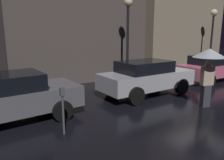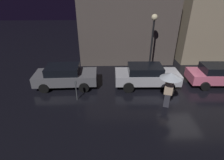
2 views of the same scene
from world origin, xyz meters
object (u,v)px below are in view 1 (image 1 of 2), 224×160
parked_car_grey (10,97)px  parked_car_pink (211,68)px  parking_meter (63,106)px  street_lamp_far (213,25)px  parked_car_silver (146,77)px  street_lamp_near (128,23)px  pedestrian_with_umbrella (209,60)px

parked_car_grey → parked_car_pink: parked_car_grey is taller
parked_car_pink → parking_meter: size_ratio=3.22×
parked_car_pink → street_lamp_far: street_lamp_far is taller
parked_car_silver → street_lamp_near: (0.74, 2.32, 2.45)m
street_lamp_near → street_lamp_far: 8.13m
parked_car_pink → street_lamp_far: (3.73, 2.42, 2.55)m
parked_car_pink → pedestrian_with_umbrella: pedestrian_with_umbrella is taller
parked_car_silver → parked_car_pink: bearing=2.0°
parked_car_grey → street_lamp_far: 14.89m
parked_car_grey → pedestrian_with_umbrella: bearing=-24.3°
parked_car_grey → pedestrian_with_umbrella: 6.91m
pedestrian_with_umbrella → parked_car_grey: bearing=-4.0°
parked_car_pink → parking_meter: (-9.73, -1.74, 0.05)m
parked_car_silver → street_lamp_far: 9.54m
parked_car_silver → parking_meter: 4.89m
parking_meter → street_lamp_near: size_ratio=0.29×
parking_meter → street_lamp_near: bearing=36.8°
pedestrian_with_umbrella → street_lamp_far: bearing=-130.0°
pedestrian_with_umbrella → parking_meter: size_ratio=1.65×
parking_meter → street_lamp_far: street_lamp_far is taller
parked_car_pink → street_lamp_far: size_ratio=0.96×
parked_car_grey → street_lamp_far: street_lamp_far is taller
pedestrian_with_umbrella → street_lamp_near: street_lamp_near is taller
parked_car_silver → street_lamp_near: street_lamp_near is taller
pedestrian_with_umbrella → street_lamp_near: bearing=-71.8°
street_lamp_near → street_lamp_far: size_ratio=1.02×
parking_meter → parked_car_grey: bearing=119.4°
parking_meter → street_lamp_far: bearing=17.2°
parked_car_grey → parking_meter: bearing=-62.3°
street_lamp_near → street_lamp_far: street_lamp_near is taller
street_lamp_far → parked_car_pink: bearing=-147.0°
parked_car_silver → parking_meter: bearing=-158.9°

